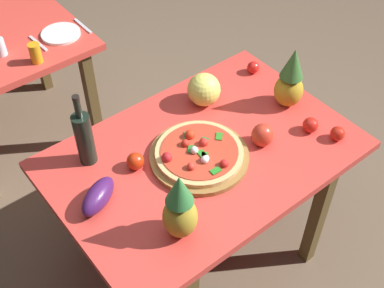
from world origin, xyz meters
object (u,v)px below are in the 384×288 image
object	(u,v)px
drinking_glass_juice	(35,53)
tomato_near_board	(311,125)
tomato_beside_pepper	(338,134)
dinner_plate	(61,34)
pineapple_left	(180,209)
bell_pepper	(262,135)
pizza	(199,152)
tomato_at_corner	(253,67)
pineapple_right	(291,81)
melon	(204,90)
pizza_board	(199,157)
wine_bottle	(84,137)
fork_utensil	(38,43)
knife_utensil	(83,26)
drinking_glass_water	(0,47)
display_table	(203,165)
tomato_by_bottle	(135,161)
eggplant	(98,196)

from	to	relation	value
drinking_glass_juice	tomato_near_board	bearing A→B (deg)	-59.64
tomato_beside_pepper	dinner_plate	size ratio (longest dim) A/B	0.30
pineapple_left	dinner_plate	world-z (taller)	pineapple_left
bell_pepper	pizza	bearing A→B (deg)	160.30
tomato_beside_pepper	drinking_glass_juice	xyz separation A→B (m)	(-0.79, 1.36, 0.02)
pizza	tomato_at_corner	distance (m)	0.67
pineapple_right	melon	xyz separation A→B (m)	(-0.31, 0.26, -0.06)
pineapple_left	tomato_at_corner	world-z (taller)	pineapple_left
pizza_board	pizza	size ratio (longest dim) A/B	1.13
pizza_board	wine_bottle	world-z (taller)	wine_bottle
fork_utensil	pineapple_right	bearing A→B (deg)	-62.91
dinner_plate	knife_utensil	xyz separation A→B (m)	(0.14, 0.00, -0.00)
drinking_glass_juice	drinking_glass_water	bearing A→B (deg)	123.83
display_table	tomato_near_board	bearing A→B (deg)	-23.04
drinking_glass_juice	pizza	bearing A→B (deg)	-78.02
fork_utensil	dinner_plate	bearing A→B (deg)	-3.46
wine_bottle	tomato_at_corner	world-z (taller)	wine_bottle
bell_pepper	tomato_near_board	size ratio (longest dim) A/B	1.51
display_table	tomato_beside_pepper	xyz separation A→B (m)	(0.52, -0.31, 0.12)
drinking_glass_water	wine_bottle	bearing A→B (deg)	-91.58
pineapple_right	melon	world-z (taller)	pineapple_right
pineapple_left	tomato_beside_pepper	bearing A→B (deg)	-2.81
tomato_at_corner	tomato_beside_pepper	xyz separation A→B (m)	(-0.04, -0.59, 0.00)
melon	tomato_beside_pepper	xyz separation A→B (m)	(0.31, -0.56, -0.05)
pineapple_left	dinner_plate	bearing A→B (deg)	79.18
tomato_near_board	tomato_by_bottle	bearing A→B (deg)	157.53
bell_pepper	melon	bearing A→B (deg)	94.04
pizza	drinking_glass_juice	bearing A→B (deg)	101.98
pineapple_left	tomato_beside_pepper	distance (m)	0.86
dinner_plate	drinking_glass_juice	bearing A→B (deg)	-146.10
eggplant	drinking_glass_juice	xyz separation A→B (m)	(0.23, 1.01, 0.01)
eggplant	tomato_near_board	distance (m)	1.00
melon	tomato_beside_pepper	size ratio (longest dim) A/B	2.39
tomato_near_board	knife_utensil	xyz separation A→B (m)	(-0.38, 1.40, -0.03)
eggplant	tomato_at_corner	xyz separation A→B (m)	(1.06, 0.24, -0.01)
pizza_board	pineapple_left	size ratio (longest dim) A/B	1.35
bell_pepper	tomato_by_bottle	bearing A→B (deg)	156.24
display_table	pineapple_left	bearing A→B (deg)	-141.18
drinking_glass_water	knife_utensil	world-z (taller)	drinking_glass_water
tomato_by_bottle	bell_pepper	bearing A→B (deg)	-23.76
drinking_glass_juice	pizza_board	bearing A→B (deg)	-77.87
display_table	pizza	bearing A→B (deg)	-156.67
pizza_board	dinner_plate	distance (m)	1.22
tomato_by_bottle	drinking_glass_juice	distance (m)	0.94
pizza	drinking_glass_juice	distance (m)	1.09
drinking_glass_water	tomato_beside_pepper	bearing A→B (deg)	-59.52
pizza	tomato_beside_pepper	world-z (taller)	pizza
tomato_at_corner	tomato_beside_pepper	world-z (taller)	tomato_beside_pepper
pizza_board	tomato_near_board	size ratio (longest dim) A/B	6.04
pineapple_right	dinner_plate	bearing A→B (deg)	115.36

